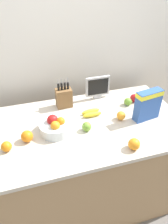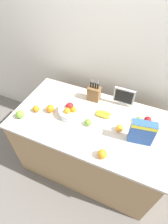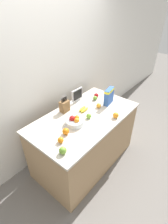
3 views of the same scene
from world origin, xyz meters
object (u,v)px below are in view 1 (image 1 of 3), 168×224
object	(u,v)px
orange_mid_right	(121,116)
fruit_bowl	(56,126)
apple_by_knife_block	(86,127)
orange_by_cereal	(27,136)
banana_bunch	(91,113)
orange_mid_left	(6,146)
cereal_box	(148,104)
orange_front_right	(134,144)
small_monitor	(98,87)
apple_near_bananas	(134,98)
knife_block	(64,97)
apple_rightmost	(128,102)

from	to	relation	value
orange_mid_right	fruit_bowl	bearing A→B (deg)	179.58
apple_by_knife_block	orange_by_cereal	size ratio (longest dim) A/B	0.84
banana_bunch	orange_mid_left	world-z (taller)	orange_mid_left
banana_bunch	orange_mid_right	world-z (taller)	orange_mid_right
cereal_box	fruit_bowl	size ratio (longest dim) A/B	1.03
banana_bunch	apple_by_knife_block	bearing A→B (deg)	-119.46
banana_bunch	orange_front_right	distance (m)	0.48
small_monitor	apple_near_bananas	distance (m)	0.34
small_monitor	orange_by_cereal	xyz separation A→B (m)	(-0.66, -0.41, -0.07)
knife_block	cereal_box	distance (m)	0.69
cereal_box	apple_rightmost	distance (m)	0.25
banana_bunch	apple_by_knife_block	distance (m)	0.20
cereal_box	orange_by_cereal	size ratio (longest dim) A/B	2.96
banana_bunch	small_monitor	bearing A→B (deg)	60.21
small_monitor	fruit_bowl	distance (m)	0.58
cereal_box	apple_by_knife_block	size ratio (longest dim) A/B	3.53
orange_mid_right	orange_mid_left	world-z (taller)	same
apple_rightmost	apple_by_knife_block	world-z (taller)	apple_by_knife_block
banana_bunch	orange_front_right	xyz separation A→B (m)	(0.15, -0.45, 0.02)
apple_rightmost	orange_front_right	bearing A→B (deg)	-112.06
knife_block	orange_front_right	bearing A→B (deg)	-63.02
apple_by_knife_block	orange_mid_left	bearing A→B (deg)	-175.39
fruit_bowl	apple_near_bananas	distance (m)	0.77
fruit_bowl	orange_by_cereal	distance (m)	0.21
fruit_bowl	apple_by_knife_block	size ratio (longest dim) A/B	3.43
knife_block	cereal_box	bearing A→B (deg)	-32.00
small_monitor	apple_by_knife_block	size ratio (longest dim) A/B	3.14
fruit_bowl	small_monitor	bearing A→B (deg)	38.45
orange_front_right	banana_bunch	bearing A→B (deg)	108.13
fruit_bowl	orange_by_cereal	bearing A→B (deg)	-167.65
fruit_bowl	orange_front_right	bearing A→B (deg)	-35.55
apple_near_bananas	knife_block	bearing A→B (deg)	169.89
apple_by_knife_block	orange_front_right	size ratio (longest dim) A/B	0.87
apple_by_knife_block	orange_by_cereal	bearing A→B (deg)	178.63
small_monitor	orange_mid_left	size ratio (longest dim) A/B	3.12
apple_by_knife_block	small_monitor	bearing A→B (deg)	60.35
fruit_bowl	apple_rightmost	distance (m)	0.69
orange_mid_left	apple_by_knife_block	bearing A→B (deg)	4.61
apple_near_bananas	cereal_box	bearing A→B (deg)	-96.77
fruit_bowl	apple_near_bananas	xyz separation A→B (m)	(0.75, 0.21, -0.01)
apple_by_knife_block	orange_mid_right	distance (m)	0.31
banana_bunch	orange_by_cereal	xyz separation A→B (m)	(-0.53, -0.17, 0.02)
small_monitor	banana_bunch	distance (m)	0.29
cereal_box	orange_front_right	distance (m)	0.39
knife_block	banana_bunch	distance (m)	0.28
knife_block	orange_by_cereal	world-z (taller)	knife_block
small_monitor	apple_rightmost	bearing A→B (deg)	-41.53
apple_near_bananas	orange_by_cereal	bearing A→B (deg)	-165.20
orange_front_right	orange_by_cereal	bearing A→B (deg)	157.03
banana_bunch	knife_block	bearing A→B (deg)	132.81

